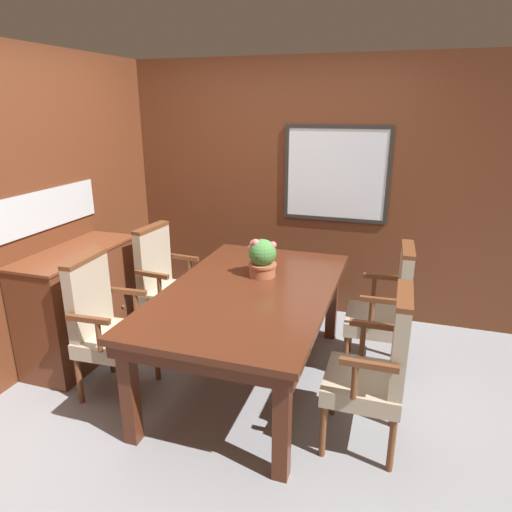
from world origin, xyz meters
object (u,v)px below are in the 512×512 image
(sideboard_cabinet, at_px, (81,303))
(chair_right_near, at_px, (378,366))
(chair_left_far, at_px, (165,280))
(potted_plant, at_px, (262,257))
(chair_left_near, at_px, (105,322))
(chair_right_far, at_px, (387,306))
(dining_table, at_px, (250,300))

(sideboard_cabinet, bearing_deg, chair_right_near, -8.81)
(chair_left_far, distance_m, potted_plant, 1.02)
(chair_right_near, relative_size, sideboard_cabinet, 0.95)
(chair_left_near, distance_m, chair_right_far, 2.10)
(chair_left_far, height_order, sideboard_cabinet, chair_left_far)
(chair_right_near, height_order, potted_plant, potted_plant)
(dining_table, height_order, chair_right_far, chair_right_far)
(chair_left_far, bearing_deg, chair_right_far, -83.73)
(sideboard_cabinet, bearing_deg, dining_table, 2.22)
(dining_table, bearing_deg, chair_left_far, 155.43)
(dining_table, height_order, sideboard_cabinet, sideboard_cabinet)
(dining_table, xyz_separation_m, chair_left_far, (-0.94, 0.43, -0.12))
(chair_right_far, relative_size, sideboard_cabinet, 0.95)
(dining_table, height_order, potted_plant, potted_plant)
(chair_left_far, relative_size, chair_right_near, 1.00)
(sideboard_cabinet, bearing_deg, chair_right_far, 12.34)
(dining_table, distance_m, chair_left_far, 1.04)
(chair_left_near, xyz_separation_m, sideboard_cabinet, (-0.51, 0.38, -0.09))
(potted_plant, bearing_deg, chair_right_far, 11.49)
(chair_right_far, bearing_deg, sideboard_cabinet, -79.79)
(chair_right_far, bearing_deg, potted_plant, -80.65)
(dining_table, relative_size, chair_left_far, 1.89)
(dining_table, distance_m, chair_left_near, 1.04)
(chair_left_near, distance_m, sideboard_cabinet, 0.64)
(dining_table, distance_m, sideboard_cabinet, 1.47)
(dining_table, bearing_deg, sideboard_cabinet, -177.78)
(chair_left_far, distance_m, sideboard_cabinet, 0.71)
(dining_table, distance_m, chair_right_near, 1.05)
(potted_plant, bearing_deg, chair_left_far, 170.99)
(chair_left_near, bearing_deg, chair_left_far, -3.37)
(chair_right_near, distance_m, chair_right_far, 0.90)
(dining_table, xyz_separation_m, sideboard_cabinet, (-1.45, -0.06, -0.20))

